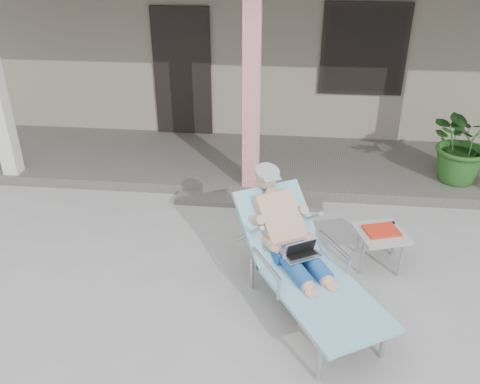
# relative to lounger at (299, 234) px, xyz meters

# --- Properties ---
(ground) EXTENTS (60.00, 60.00, 0.00)m
(ground) POSITION_rel_lounger_xyz_m (-0.66, 0.09, -0.80)
(ground) COLOR #9E9E99
(ground) RESTS_ON ground
(house) EXTENTS (10.40, 5.40, 3.30)m
(house) POSITION_rel_lounger_xyz_m (-0.66, 6.59, 0.87)
(house) COLOR gray
(house) RESTS_ON ground
(porch_deck) EXTENTS (10.00, 2.00, 0.15)m
(porch_deck) POSITION_rel_lounger_xyz_m (-0.66, 3.09, -0.73)
(porch_deck) COLOR #605B56
(porch_deck) RESTS_ON ground
(porch_step) EXTENTS (2.00, 0.30, 0.07)m
(porch_step) POSITION_rel_lounger_xyz_m (-0.66, 1.94, -0.76)
(porch_step) COLOR #605B56
(porch_step) RESTS_ON ground
(lounger) EXTENTS (1.61, 2.04, 1.30)m
(lounger) POSITION_rel_lounger_xyz_m (0.00, 0.00, 0.00)
(lounger) COLOR #B7B7BC
(lounger) RESTS_ON ground
(side_table) EXTENTS (0.64, 0.64, 0.46)m
(side_table) POSITION_rel_lounger_xyz_m (0.91, 0.72, -0.41)
(side_table) COLOR #A7A7A2
(side_table) RESTS_ON ground
(potted_palm) EXTENTS (1.25, 1.16, 1.16)m
(potted_palm) POSITION_rel_lounger_xyz_m (2.28, 2.70, -0.07)
(potted_palm) COLOR #26591E
(potted_palm) RESTS_ON porch_deck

